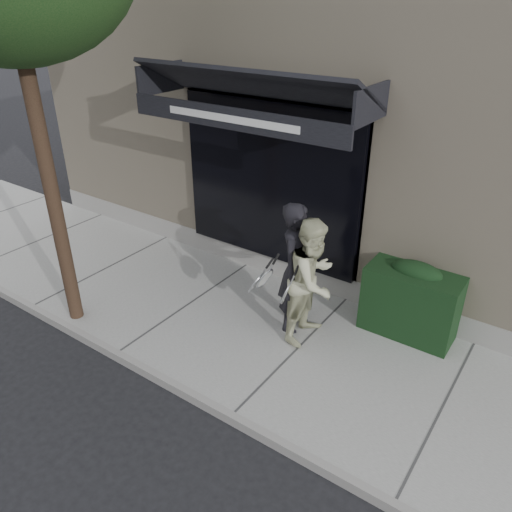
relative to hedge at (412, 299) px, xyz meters
The scene contains 7 objects.
ground 1.79m from the hedge, 131.35° to the right, with size 80.00×80.00×0.00m, color black.
sidewalk 1.77m from the hedge, 131.35° to the right, with size 20.00×3.00×0.12m, color gray.
curb 3.07m from the hedge, 111.45° to the right, with size 20.00×0.10×0.14m, color gray.
building_facade 4.39m from the hedge, 106.65° to the left, with size 14.30×8.04×5.64m.
hedge is the anchor object (origin of this frame).
pedestrian_front 1.71m from the hedge, 150.20° to the right, with size 0.78×0.97×1.95m.
pedestrian_back 1.49m from the hedge, 141.64° to the right, with size 0.70×0.90×1.82m.
Camera 1 is at (2.70, -4.91, 4.56)m, focal length 35.00 mm.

